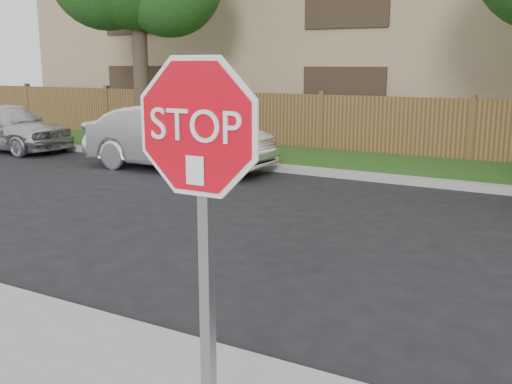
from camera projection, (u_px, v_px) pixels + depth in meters
The scene contains 8 objects.
ground at pixel (211, 351), 5.23m from camera, with size 90.00×90.00×0.00m, color black.
far_curb at pixel (437, 183), 12.11m from camera, with size 70.00×0.30×0.15m, color gray.
grass_strip at pixel (455, 171), 13.51m from camera, with size 70.00×3.00×0.12m, color #1E4714.
fence at pixel (471, 132), 14.71m from camera, with size 70.00×0.12×1.60m, color #4E321B.
apartment_building at pixel (512, 28), 18.88m from camera, with size 35.20×9.20×7.20m.
stop_sign at pixel (200, 188), 3.11m from camera, with size 1.01×0.13×2.55m.
sedan_far_left at pixel (8, 126), 16.99m from camera, with size 1.63×4.05×1.38m, color silver.
sedan_left at pixel (178, 138), 13.89m from camera, with size 1.59×4.57×1.50m, color silver.
Camera 1 is at (2.74, -3.97, 2.47)m, focal length 42.00 mm.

